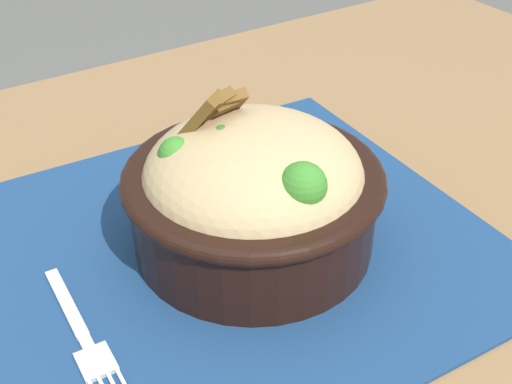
{
  "coord_description": "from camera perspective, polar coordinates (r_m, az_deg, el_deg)",
  "views": [
    {
      "loc": [
        0.2,
        0.34,
        1.08
      ],
      "look_at": [
        -0.02,
        0.0,
        0.8
      ],
      "focal_mm": 46.65,
      "sensor_mm": 36.0,
      "label": 1
    }
  ],
  "objects": [
    {
      "name": "table",
      "position": [
        0.57,
        -1.59,
        -10.47
      ],
      "size": [
        1.21,
        0.77,
        0.74
      ],
      "color": "olive",
      "rests_on": "ground_plane"
    },
    {
      "name": "placemat",
      "position": [
        0.52,
        -4.58,
        -5.45
      ],
      "size": [
        0.46,
        0.38,
        0.0
      ],
      "primitive_type": "cube",
      "rotation": [
        0.0,
        0.0,
        -0.05
      ],
      "color": "navy",
      "rests_on": "table"
    },
    {
      "name": "bowl",
      "position": [
        0.49,
        -0.05,
        0.01
      ],
      "size": [
        0.23,
        0.23,
        0.12
      ],
      "color": "black",
      "rests_on": "placemat"
    },
    {
      "name": "fork",
      "position": [
        0.46,
        -14.55,
        -12.01
      ],
      "size": [
        0.02,
        0.14,
        0.0
      ],
      "color": "silver",
      "rests_on": "placemat"
    }
  ]
}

